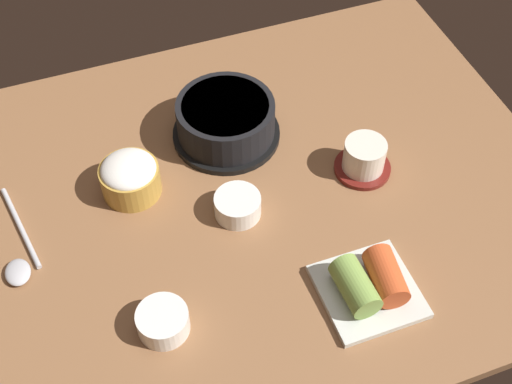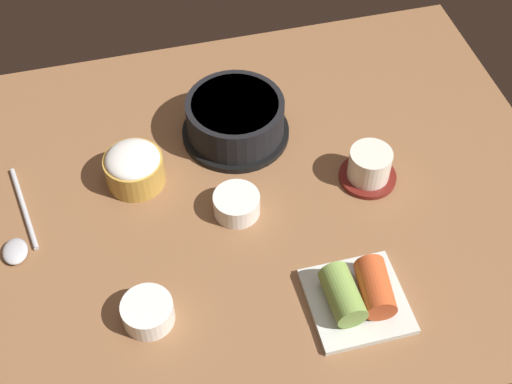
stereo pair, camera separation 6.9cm
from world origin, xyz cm
name	(u,v)px [view 2 (the right image)]	position (x,y,z in cm)	size (l,w,h in cm)	color
dining_table	(240,201)	(0.00, 0.00, 1.00)	(100.00, 76.00, 2.00)	brown
stone_pot	(235,118)	(2.41, 13.29, 5.65)	(17.74, 17.74, 7.10)	black
rice_bowl	(134,166)	(-15.05, 7.29, 5.34)	(9.18, 9.18, 6.54)	#B78C38
tea_cup_with_saucer	(369,167)	(20.31, -1.22, 4.76)	(9.03, 9.03, 5.80)	maroon
banchan_cup_center	(237,204)	(-1.15, -2.57, 3.87)	(7.06, 7.06, 3.48)	white
kimchi_plate	(358,295)	(11.13, -22.12, 4.17)	(13.16, 13.16, 5.32)	silver
side_bowl_near	(148,312)	(-16.85, -17.52, 3.88)	(7.05, 7.05, 3.51)	white
spoon	(18,236)	(-33.42, 0.37, 2.61)	(5.14, 18.66, 1.35)	#B7B7BC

